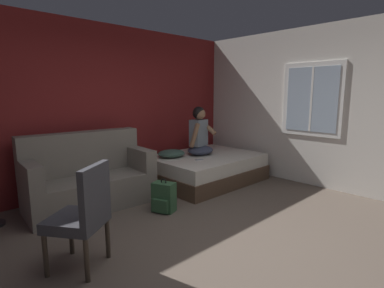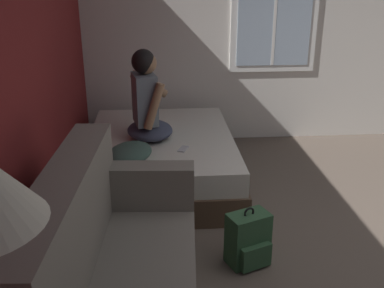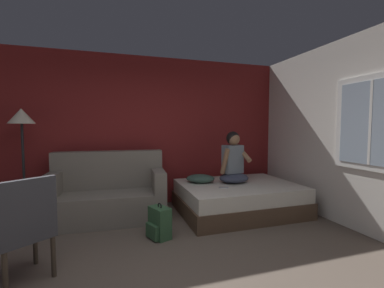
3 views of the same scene
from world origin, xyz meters
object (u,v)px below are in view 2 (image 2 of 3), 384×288
object	(u,v)px
person_seated	(147,103)
backpack	(249,240)
bed	(161,159)
throw_pillow	(130,153)
cell_phone	(183,149)
couch	(112,279)

from	to	relation	value
person_seated	backpack	bearing A→B (deg)	-152.56
bed	throw_pillow	world-z (taller)	throw_pillow
person_seated	bed	bearing A→B (deg)	-74.55
throw_pillow	person_seated	bearing A→B (deg)	-15.67
person_seated	throw_pillow	xyz separation A→B (m)	(-0.54, 0.15, -0.29)
person_seated	cell_phone	xyz separation A→B (m)	(-0.33, -0.33, -0.35)
couch	person_seated	bearing A→B (deg)	-5.19
person_seated	backpack	xyz separation A→B (m)	(-1.42, -0.74, -0.64)
person_seated	backpack	distance (m)	1.72
cell_phone	couch	bearing A→B (deg)	-83.57
bed	cell_phone	bearing A→B (deg)	-150.41
couch	cell_phone	size ratio (longest dim) A/B	12.17
throw_pillow	cell_phone	xyz separation A→B (m)	(0.22, -0.48, -0.07)
couch	backpack	bearing A→B (deg)	-55.89
couch	backpack	distance (m)	1.13
throw_pillow	cell_phone	distance (m)	0.53
person_seated	cell_phone	world-z (taller)	person_seated
bed	cell_phone	xyz separation A→B (m)	(-0.36, -0.20, 0.25)
couch	cell_phone	bearing A→B (deg)	-16.59
bed	backpack	size ratio (longest dim) A/B	4.25
couch	throw_pillow	world-z (taller)	couch
bed	person_seated	distance (m)	0.61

